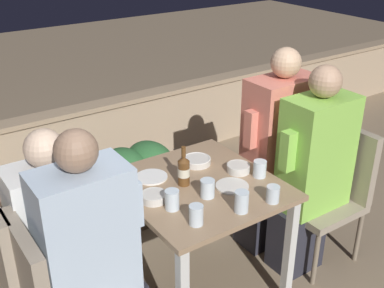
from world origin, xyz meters
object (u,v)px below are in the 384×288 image
Objects in this scene: person_white_polo at (63,235)px; chair_right_near at (331,183)px; chair_right_far at (295,164)px; person_coral_top at (275,151)px; chair_left_far at (25,260)px; beer_bottle at (184,170)px; person_blue_shirt at (94,255)px; person_green_blouse at (311,172)px.

chair_right_near is (1.66, -0.35, -0.07)m from person_white_polo.
person_coral_top reaches higher than chair_right_far.
chair_right_far is 0.26m from person_coral_top.
person_white_polo is 1.33× the size of chair_right_far.
chair_right_far is (0.00, 0.32, 0.00)m from chair_right_near.
chair_right_near is 1.00× the size of chair_right_far.
chair_left_far is 0.93m from beer_bottle.
person_blue_shirt reaches higher than chair_right_near.
person_green_blouse is 0.98× the size of person_coral_top.
person_blue_shirt is at bearing -81.93° from person_white_polo.
person_blue_shirt is at bearing -169.02° from person_coral_top.
person_white_polo is 5.19× the size of beer_bottle.
person_green_blouse is (1.46, -0.35, 0.07)m from person_white_polo.
chair_right_far is (0.21, 0.32, -0.14)m from person_green_blouse.
chair_right_far is (1.62, 0.27, -0.12)m from person_blue_shirt.
chair_left_far is 1.67m from person_coral_top.
person_green_blouse is at bearing -90.38° from person_coral_top.
person_white_polo is at bearing 178.87° from person_coral_top.
chair_left_far is at bearing 179.12° from chair_right_far.
chair_right_near is at bearing -90.22° from chair_right_far.
person_white_polo is 0.87× the size of person_coral_top.
person_blue_shirt reaches higher than beer_bottle.
beer_bottle is at bearing 15.28° from person_blue_shirt.
person_green_blouse is at bearing -122.99° from chair_right_far.
person_green_blouse is at bearing -15.02° from beer_bottle.
person_blue_shirt is 1.65m from chair_right_far.
chair_left_far is 1.87m from chair_right_far.
chair_right_near is 0.66× the size of person_coral_top.
chair_right_far is 3.91× the size of beer_bottle.
chair_right_far is 0.66× the size of person_coral_top.
person_green_blouse is at bearing -13.39° from person_white_polo.
person_white_polo is at bearing 166.61° from person_green_blouse.
person_blue_shirt is 0.97× the size of person_green_blouse.
chair_right_near is at bearing -12.03° from beer_bottle.
person_blue_shirt is 1.44× the size of chair_right_far.
person_coral_top reaches higher than chair_left_far.
person_coral_top is (0.00, 0.32, 0.01)m from person_green_blouse.
person_white_polo is 0.90× the size of person_green_blouse.
beer_bottle is (-1.00, -0.11, 0.31)m from chair_right_far.
person_coral_top is at bearing -0.99° from chair_left_far.
chair_right_near is at bearing -57.44° from person_coral_top.
chair_right_near is 0.67× the size of person_green_blouse.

